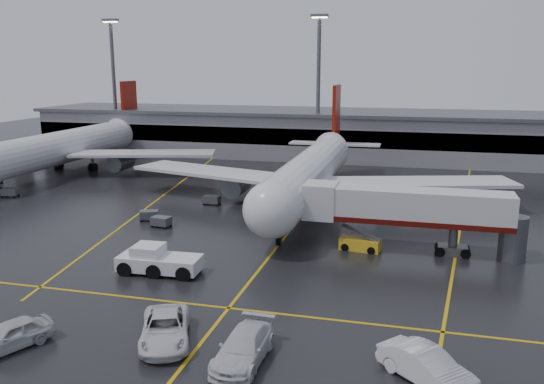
# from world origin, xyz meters

# --- Properties ---
(ground) EXTENTS (220.00, 220.00, 0.00)m
(ground) POSITION_xyz_m (0.00, 0.00, 0.00)
(ground) COLOR black
(ground) RESTS_ON ground
(apron_line_centre) EXTENTS (0.25, 90.00, 0.02)m
(apron_line_centre) POSITION_xyz_m (0.00, 0.00, 0.01)
(apron_line_centre) COLOR gold
(apron_line_centre) RESTS_ON ground
(apron_line_stop) EXTENTS (60.00, 0.25, 0.02)m
(apron_line_stop) POSITION_xyz_m (0.00, -22.00, 0.01)
(apron_line_stop) COLOR gold
(apron_line_stop) RESTS_ON ground
(apron_line_left) EXTENTS (9.99, 69.35, 0.02)m
(apron_line_left) POSITION_xyz_m (-20.00, 10.00, 0.01)
(apron_line_left) COLOR gold
(apron_line_left) RESTS_ON ground
(apron_line_right) EXTENTS (7.57, 69.64, 0.02)m
(apron_line_right) POSITION_xyz_m (18.00, 10.00, 0.01)
(apron_line_right) COLOR gold
(apron_line_right) RESTS_ON ground
(terminal) EXTENTS (122.00, 19.00, 8.60)m
(terminal) POSITION_xyz_m (0.00, 47.93, 4.32)
(terminal) COLOR gray
(terminal) RESTS_ON ground
(light_mast_left) EXTENTS (3.00, 1.20, 25.45)m
(light_mast_left) POSITION_xyz_m (-45.00, 42.00, 14.47)
(light_mast_left) COLOR #595B60
(light_mast_left) RESTS_ON ground
(light_mast_mid) EXTENTS (3.00, 1.20, 25.45)m
(light_mast_mid) POSITION_xyz_m (-5.00, 42.00, 14.47)
(light_mast_mid) COLOR #595B60
(light_mast_mid) RESTS_ON ground
(main_airliner) EXTENTS (48.80, 45.60, 14.10)m
(main_airliner) POSITION_xyz_m (0.00, 9.70, 4.21)
(main_airliner) COLOR silver
(main_airliner) RESTS_ON ground
(second_airliner) EXTENTS (48.80, 45.60, 14.10)m
(second_airliner) POSITION_xyz_m (-42.00, 21.70, 4.21)
(second_airliner) COLOR silver
(second_airliner) RESTS_ON ground
(jet_bridge) EXTENTS (19.90, 3.40, 6.05)m
(jet_bridge) POSITION_xyz_m (11.87, -6.00, 3.93)
(jet_bridge) COLOR silver
(jet_bridge) RESTS_ON ground
(pushback_tractor) EXTENTS (6.97, 3.21, 2.45)m
(pushback_tractor) POSITION_xyz_m (-8.00, -16.78, 0.98)
(pushback_tractor) COLOR silver
(pushback_tractor) RESTS_ON ground
(belt_loader) EXTENTS (3.91, 2.22, 2.36)m
(belt_loader) POSITION_xyz_m (7.72, -6.63, 0.58)
(belt_loader) COLOR yellow
(belt_loader) RESTS_ON ground
(service_van_a) EXTENTS (5.09, 6.97, 1.76)m
(service_van_a) POSITION_xyz_m (-2.21, -27.70, 0.88)
(service_van_a) COLOR silver
(service_van_a) RESTS_ON ground
(service_van_b) EXTENTS (2.71, 6.28, 1.80)m
(service_van_b) POSITION_xyz_m (3.23, -28.74, 0.90)
(service_van_b) COLOR silver
(service_van_b) RESTS_ON ground
(service_van_c) EXTENTS (5.67, 5.23, 1.89)m
(service_van_c) POSITION_xyz_m (13.50, -28.31, 0.95)
(service_van_c) COLOR silver
(service_van_c) RESTS_ON ground
(service_van_d) EXTENTS (4.12, 5.54, 1.76)m
(service_van_d) POSITION_xyz_m (-10.98, -30.83, 0.88)
(service_van_d) COLOR silver
(service_van_d) RESTS_ON ground
(baggage_cart_a) EXTENTS (2.17, 1.58, 1.12)m
(baggage_cart_a) POSITION_xyz_m (-13.67, -4.23, 0.63)
(baggage_cart_a) COLOR #595B60
(baggage_cart_a) RESTS_ON ground
(baggage_cart_b) EXTENTS (2.35, 1.99, 1.12)m
(baggage_cart_b) POSITION_xyz_m (-16.12, -2.17, 0.63)
(baggage_cart_b) COLOR #595B60
(baggage_cart_b) RESTS_ON ground
(baggage_cart_c) EXTENTS (2.02, 1.33, 1.12)m
(baggage_cart_c) POSITION_xyz_m (-11.91, 6.44, 0.63)
(baggage_cart_c) COLOR #595B60
(baggage_cart_c) RESTS_ON ground
(baggage_cart_e) EXTENTS (2.23, 1.70, 1.12)m
(baggage_cart_e) POSITION_xyz_m (-39.17, 3.88, 0.63)
(baggage_cart_e) COLOR #595B60
(baggage_cart_e) RESTS_ON ground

